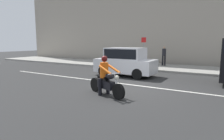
{
  "coord_description": "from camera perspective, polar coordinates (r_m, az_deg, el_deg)",
  "views": [
    {
      "loc": [
        3.76,
        -7.76,
        2.14
      ],
      "look_at": [
        -0.55,
        -0.54,
        0.92
      ],
      "focal_mm": 30.74,
      "sensor_mm": 36.0,
      "label": 1
    }
  ],
  "objects": [
    {
      "name": "lane_marking_stripe",
      "position": [
        9.85,
        4.94,
        -4.3
      ],
      "size": [
        18.0,
        0.14,
        0.01
      ],
      "primitive_type": "cube",
      "color": "silver",
      "rests_on": "ground_plane"
    },
    {
      "name": "ground_plane",
      "position": [
        8.89,
        4.84,
        -5.71
      ],
      "size": [
        80.0,
        80.0,
        0.0
      ],
      "primitive_type": "plane",
      "color": "#2D2D2D"
    },
    {
      "name": "sidewalk_slab",
      "position": [
        16.34,
        17.25,
        0.59
      ],
      "size": [
        40.0,
        4.4,
        0.14
      ],
      "primitive_type": "cube",
      "color": "#99968E",
      "rests_on": "ground_plane"
    },
    {
      "name": "street_sign_post",
      "position": [
        17.58,
        9.39,
        6.49
      ],
      "size": [
        0.44,
        0.08,
        2.46
      ],
      "color": "gray",
      "rests_on": "sidewalk_slab"
    },
    {
      "name": "motorcycle_with_rider_orange_stripe",
      "position": [
        7.74,
        -1.84,
        -2.84
      ],
      "size": [
        2.07,
        0.98,
        1.61
      ],
      "color": "black",
      "rests_on": "ground_plane"
    },
    {
      "name": "pedestrian_bystander",
      "position": [
        17.24,
        15.2,
        4.53
      ],
      "size": [
        0.34,
        0.34,
        1.66
      ],
      "color": "black",
      "rests_on": "sidewalk_slab"
    },
    {
      "name": "parked_hatchback_white",
      "position": [
        12.26,
        3.95,
        2.57
      ],
      "size": [
        3.81,
        1.76,
        1.8
      ],
      "color": "silver",
      "rests_on": "ground_plane"
    }
  ]
}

